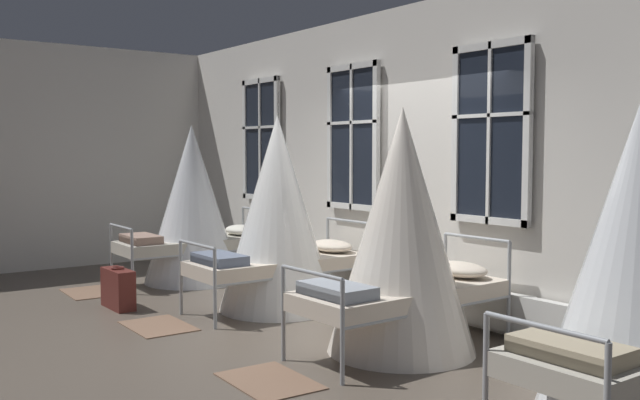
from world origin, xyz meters
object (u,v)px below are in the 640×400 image
at_px(cot_second, 278,216).
at_px(cot_first, 193,207).
at_px(suitcase_dark, 118,288).
at_px(cot_third, 402,235).

bearing_deg(cot_second, cot_first, 90.59).
xyz_separation_m(cot_second, suitcase_dark, (-1.08, -1.42, -0.81)).
relative_size(cot_first, cot_second, 0.98).
bearing_deg(cot_second, cot_third, -90.47).
xyz_separation_m(cot_first, suitcase_dark, (1.00, -1.41, -0.79)).
height_order(cot_second, cot_third, cot_second).
bearing_deg(cot_first, cot_second, -88.26).
relative_size(cot_second, cot_third, 1.01).
bearing_deg(cot_first, cot_third, -88.78).
xyz_separation_m(cot_second, cot_third, (2.03, -0.02, -0.01)).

